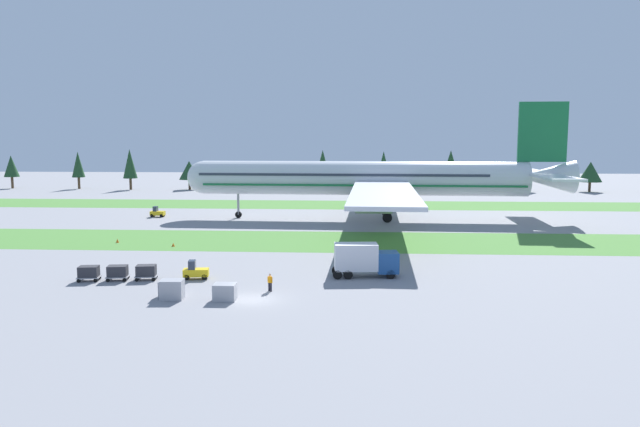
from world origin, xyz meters
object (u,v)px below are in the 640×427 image
at_px(uld_container_2, 225,292).
at_px(taxiway_marker_0, 117,241).
at_px(ground_crew_marshaller, 270,282).
at_px(airliner, 376,178).
at_px(cargo_dolly_second, 118,272).
at_px(uld_container_1, 172,289).
at_px(catering_truck, 365,259).
at_px(pushback_tractor, 157,213).
at_px(baggage_tug, 195,271).
at_px(cargo_dolly_lead, 146,271).
at_px(cargo_dolly_third, 89,272).
at_px(taxiway_marker_1, 173,245).
at_px(uld_container_0, 171,289).

height_order(uld_container_2, taxiway_marker_0, uld_container_2).
bearing_deg(ground_crew_marshaller, uld_container_2, -109.93).
bearing_deg(ground_crew_marshaller, airliner, 103.87).
height_order(cargo_dolly_second, uld_container_1, uld_container_1).
height_order(catering_truck, ground_crew_marshaller, catering_truck).
height_order(airliner, pushback_tractor, airliner).
bearing_deg(baggage_tug, cargo_dolly_second, -90.00).
xyz_separation_m(ground_crew_marshaller, taxiway_marker_0, (-25.26, 25.56, -0.67)).
bearing_deg(cargo_dolly_lead, ground_crew_marshaller, 65.64).
height_order(cargo_dolly_third, catering_truck, catering_truck).
relative_size(baggage_tug, ground_crew_marshaller, 1.59).
relative_size(baggage_tug, taxiway_marker_1, 5.65).
bearing_deg(uld_container_2, uld_container_0, 169.90).
distance_m(airliner, taxiway_marker_0, 46.03).
bearing_deg(baggage_tug, taxiway_marker_0, -149.55).
height_order(airliner, ground_crew_marshaller, airliner).
bearing_deg(uld_container_2, cargo_dolly_lead, 143.29).
height_order(ground_crew_marshaller, uld_container_0, ground_crew_marshaller).
bearing_deg(taxiway_marker_0, cargo_dolly_second, -68.04).
bearing_deg(cargo_dolly_lead, taxiway_marker_0, -159.67).
relative_size(cargo_dolly_second, uld_container_0, 1.20).
xyz_separation_m(taxiway_marker_0, taxiway_marker_1, (8.73, -2.45, -0.03)).
distance_m(cargo_dolly_second, catering_truck, 25.72).
relative_size(catering_truck, taxiway_marker_0, 13.00).
xyz_separation_m(pushback_tractor, taxiway_marker_0, (3.47, -27.62, -0.54)).
distance_m(catering_truck, uld_container_1, 20.29).
xyz_separation_m(cargo_dolly_third, taxiway_marker_1, (2.71, 20.02, -0.68)).
bearing_deg(cargo_dolly_lead, pushback_tractor, -171.01).
height_order(uld_container_0, uld_container_2, uld_container_0).
distance_m(baggage_tug, pushback_tractor, 52.59).
bearing_deg(taxiway_marker_1, catering_truck, -32.74).
distance_m(cargo_dolly_lead, ground_crew_marshaller, 14.05).
bearing_deg(taxiway_marker_0, uld_container_1, -59.89).
relative_size(catering_truck, uld_container_2, 3.57).
distance_m(taxiway_marker_0, taxiway_marker_1, 9.07).
distance_m(airliner, cargo_dolly_third, 58.21).
bearing_deg(uld_container_0, catering_truck, 26.71).
distance_m(cargo_dolly_lead, cargo_dolly_third, 5.80).
xyz_separation_m(uld_container_2, taxiway_marker_1, (-12.89, 26.54, -0.52)).
xyz_separation_m(catering_truck, pushback_tractor, (-37.89, 46.58, -1.14)).
xyz_separation_m(catering_truck, uld_container_1, (-17.69, -9.87, -1.06)).
bearing_deg(baggage_tug, taxiway_marker_1, -164.77).
bearing_deg(airliner, cargo_dolly_third, 149.36).
bearing_deg(uld_container_2, catering_truck, 38.12).
height_order(baggage_tug, catering_truck, catering_truck).
xyz_separation_m(airliner, cargo_dolly_lead, (-25.31, -47.97, -6.53)).
distance_m(catering_truck, uld_container_0, 20.26).
height_order(cargo_dolly_second, cargo_dolly_third, same).
height_order(baggage_tug, uld_container_0, baggage_tug).
distance_m(cargo_dolly_lead, taxiway_marker_0, 24.65).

